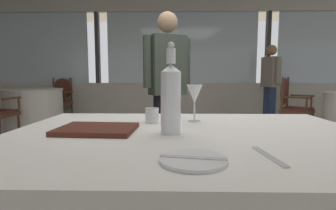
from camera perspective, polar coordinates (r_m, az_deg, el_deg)
The scene contains 14 objects.
ground_plane at distance 2.27m, azimuth 5.98°, elevation -19.83°, with size 15.28×15.28×0.00m, color #756047.
window_wall_far at distance 5.83m, azimuth 3.04°, elevation 6.81°, with size 11.75×0.14×2.63m.
side_plate at distance 0.72m, azimuth 5.48°, elevation -11.78°, with size 0.19×0.19×0.01m, color white.
butter_knife at distance 0.72m, azimuth 5.48°, elevation -11.39°, with size 0.18×0.02×0.00m, color silver.
dinner_fork at distance 0.81m, azimuth 21.09°, elevation -10.35°, with size 0.19×0.02×0.00m, color silver.
water_bottle at distance 1.04m, azimuth 0.63°, elevation 1.79°, with size 0.08×0.08×0.36m.
wine_glass at distance 1.32m, azimuth 5.78°, elevation 2.21°, with size 0.08×0.08×0.19m.
water_tumbler at distance 1.31m, azimuth -3.50°, elevation -2.22°, with size 0.07×0.07×0.07m, color white.
menu_book at distance 1.13m, azimuth -15.20°, elevation -5.10°, with size 0.31×0.23×0.02m, color #512319.
background_table_0 at distance 5.34m, azimuth -27.30°, elevation -1.00°, with size 1.05×1.05×0.77m.
dining_chair_0_1 at distance 6.14m, azimuth -22.41°, elevation 1.66°, with size 0.57×0.51×0.96m.
dining_chair_1_1 at distance 4.75m, azimuth 25.29°, elevation 0.46°, with size 0.64×0.66×0.98m.
diner_person_0 at distance 2.74m, azimuth -0.11°, elevation 5.03°, with size 0.48×0.34×1.65m.
diner_person_1 at distance 5.59m, azimuth 21.37°, elevation 4.96°, with size 0.29×0.51×1.61m.
Camera 1 is at (-0.18, -2.03, 1.00)m, focal length 28.02 mm.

